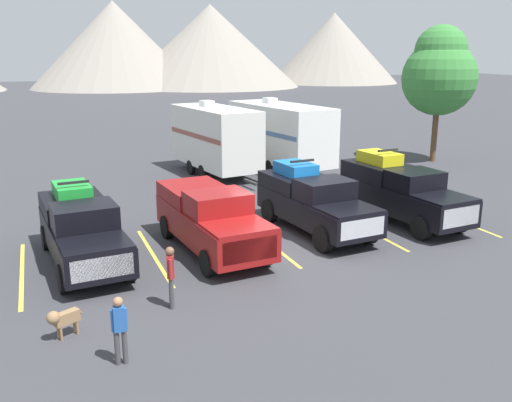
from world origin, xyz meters
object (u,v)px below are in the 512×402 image
(pickup_truck_c, at_px, (313,200))
(person_a, at_px, (120,326))
(pickup_truck_d, at_px, (399,190))
(dog, at_px, (61,318))
(person_b, at_px, (171,273))
(pickup_truck_b, at_px, (210,218))
(camper_trailer_b, at_px, (280,133))
(camper_trailer_a, at_px, (215,137))
(pickup_truck_a, at_px, (81,228))

(pickup_truck_c, bearing_deg, person_a, -139.94)
(pickup_truck_d, relative_size, dog, 7.35)
(dog, bearing_deg, person_b, 13.97)
(pickup_truck_b, distance_m, camper_trailer_b, 13.57)
(camper_trailer_a, height_order, dog, camper_trailer_a)
(pickup_truck_d, distance_m, camper_trailer_b, 10.75)
(camper_trailer_a, height_order, camper_trailer_b, camper_trailer_b)
(pickup_truck_a, distance_m, camper_trailer_a, 13.31)
(camper_trailer_a, relative_size, person_b, 4.58)
(pickup_truck_a, relative_size, person_b, 3.56)
(camper_trailer_a, bearing_deg, pickup_truck_a, -125.85)
(pickup_truck_b, bearing_deg, pickup_truck_a, 174.26)
(pickup_truck_c, distance_m, pickup_truck_d, 3.75)
(person_a, bearing_deg, dog, 124.71)
(pickup_truck_d, bearing_deg, person_b, -156.57)
(pickup_truck_c, bearing_deg, pickup_truck_d, -0.60)
(pickup_truck_d, bearing_deg, camper_trailer_a, 111.19)
(pickup_truck_c, height_order, camper_trailer_b, camper_trailer_b)
(person_a, height_order, dog, person_a)
(pickup_truck_c, relative_size, camper_trailer_b, 0.66)
(pickup_truck_a, bearing_deg, pickup_truck_d, 0.64)
(camper_trailer_b, bearing_deg, person_a, -123.23)
(pickup_truck_d, bearing_deg, dog, -158.49)
(person_a, bearing_deg, person_b, 54.59)
(dog, bearing_deg, pickup_truck_d, 21.51)
(pickup_truck_d, relative_size, person_b, 3.61)
(pickup_truck_b, bearing_deg, camper_trailer_b, 56.26)
(pickup_truck_b, height_order, dog, pickup_truck_b)
(pickup_truck_a, xyz_separation_m, person_b, (1.82, -4.23, -0.16))
(camper_trailer_b, bearing_deg, pickup_truck_c, -107.80)
(pickup_truck_b, relative_size, pickup_truck_d, 0.99)
(person_b, bearing_deg, pickup_truck_a, 113.31)
(camper_trailer_b, bearing_deg, pickup_truck_a, -136.87)
(pickup_truck_b, height_order, camper_trailer_b, camper_trailer_b)
(dog, bearing_deg, camper_trailer_b, 51.63)
(camper_trailer_a, relative_size, dog, 9.32)
(pickup_truck_b, bearing_deg, person_a, -122.28)
(pickup_truck_b, distance_m, camper_trailer_a, 11.81)
(person_a, distance_m, person_b, 2.79)
(pickup_truck_c, bearing_deg, dog, -150.67)
(camper_trailer_a, relative_size, camper_trailer_b, 0.88)
(pickup_truck_b, bearing_deg, person_b, -120.31)
(person_b, bearing_deg, pickup_truck_c, 34.86)
(pickup_truck_c, xyz_separation_m, person_b, (-6.33, -4.41, -0.21))
(pickup_truck_c, relative_size, dog, 7.01)
(pickup_truck_a, bearing_deg, person_a, -88.16)
(camper_trailer_a, distance_m, camper_trailer_b, 3.80)
(camper_trailer_a, bearing_deg, person_a, -113.67)
(pickup_truck_d, height_order, camper_trailer_b, camper_trailer_b)
(pickup_truck_d, distance_m, person_a, 13.45)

